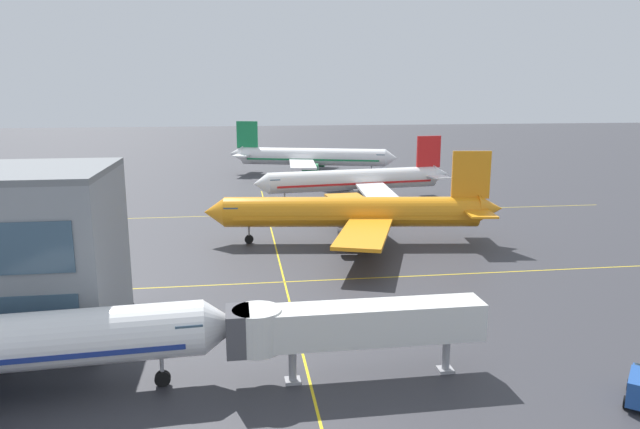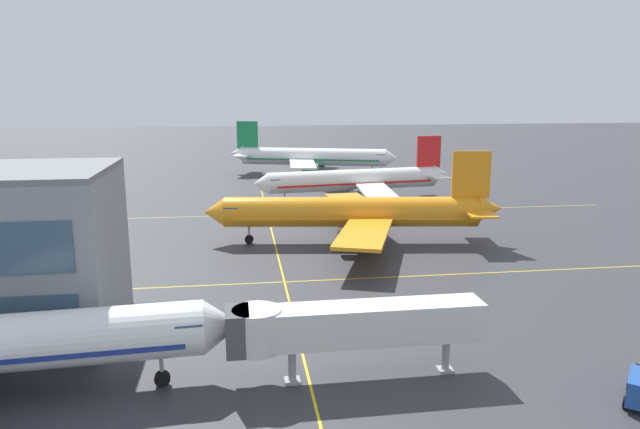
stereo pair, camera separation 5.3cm
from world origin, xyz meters
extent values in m
cone|color=white|center=(-5.90, 11.79, 4.10)|extent=(2.85, 3.89, 3.72)
cube|color=#385166|center=(-8.19, 11.63, 4.65)|extent=(2.04, 3.61, 0.70)
cylinder|color=#99999E|center=(-10.18, 11.49, 1.65)|extent=(0.28, 0.28, 1.65)
cylinder|color=black|center=(-10.18, 11.49, 0.55)|extent=(1.13, 0.53, 1.10)
cylinder|color=orange|center=(10.08, 47.50, 4.28)|extent=(33.63, 8.22, 3.97)
cone|color=orange|center=(-7.83, 49.81, 4.28)|extent=(3.19, 4.20, 3.89)
cone|color=orange|center=(28.29, 45.14, 4.70)|extent=(3.80, 4.16, 3.77)
cube|color=orange|center=(25.60, 45.49, 9.18)|extent=(5.02, 1.02, 6.26)
cube|color=orange|center=(26.52, 48.53, 4.70)|extent=(4.01, 5.81, 0.25)
cube|color=orange|center=(25.72, 42.32, 4.70)|extent=(4.01, 5.81, 0.25)
cube|color=orange|center=(12.25, 56.16, 3.65)|extent=(6.67, 16.04, 0.42)
cube|color=orange|center=(9.97, 38.57, 3.65)|extent=(10.31, 16.57, 0.42)
cylinder|color=#333338|center=(10.57, 52.91, 2.30)|extent=(3.80, 2.63, 2.19)
cylinder|color=#333338|center=(9.17, 42.14, 2.30)|extent=(3.80, 2.63, 2.19)
cube|color=#385166|center=(-5.45, 49.51, 4.85)|extent=(2.33, 3.86, 0.73)
cube|color=orange|center=(10.08, 47.50, 3.78)|extent=(30.98, 7.91, 0.38)
cylinder|color=#99999E|center=(-3.38, 49.24, 1.72)|extent=(0.29, 0.29, 1.72)
cylinder|color=black|center=(-3.38, 49.24, 0.57)|extent=(1.20, 0.61, 1.15)
cylinder|color=#99999E|center=(12.49, 49.92, 1.72)|extent=(0.29, 0.29, 1.72)
cylinder|color=black|center=(12.49, 49.92, 0.57)|extent=(1.20, 0.61, 1.15)
cylinder|color=#99999E|center=(11.80, 44.54, 1.72)|extent=(0.29, 0.29, 1.72)
cylinder|color=black|center=(11.80, 44.54, 0.57)|extent=(1.20, 0.61, 1.15)
cylinder|color=white|center=(16.12, 76.38, 4.04)|extent=(31.75, 8.08, 3.75)
cone|color=white|center=(-0.77, 74.02, 4.04)|extent=(3.05, 3.99, 3.67)
cone|color=white|center=(33.29, 78.78, 4.43)|extent=(3.62, 3.96, 3.56)
cube|color=red|center=(30.76, 78.43, 8.67)|extent=(4.73, 1.01, 5.91)
cube|color=white|center=(30.83, 81.43, 4.43)|extent=(3.83, 5.51, 0.24)
cube|color=white|center=(31.65, 75.57, 4.43)|extent=(3.83, 5.51, 0.24)
cube|color=white|center=(15.93, 84.82, 3.45)|extent=(9.86, 15.64, 0.39)
cube|color=white|center=(18.25, 68.22, 3.45)|extent=(6.15, 15.11, 0.39)
cylinder|color=#4C4C51|center=(15.21, 81.43, 2.17)|extent=(3.61, 2.51, 2.07)
cylinder|color=#4C4C51|center=(16.63, 71.28, 2.17)|extent=(3.61, 2.51, 2.07)
cube|color=#385166|center=(1.47, 74.34, 4.58)|extent=(2.23, 3.66, 0.69)
cube|color=red|center=(16.12, 76.38, 3.57)|extent=(29.26, 7.76, 0.35)
cylinder|color=#99999E|center=(3.43, 74.61, 1.63)|extent=(0.28, 0.28, 1.63)
cylinder|color=black|center=(3.43, 74.61, 0.54)|extent=(1.14, 0.59, 1.08)
cylinder|color=#99999E|center=(17.71, 79.19, 1.63)|extent=(0.28, 0.28, 1.63)
cylinder|color=black|center=(17.71, 79.19, 0.54)|extent=(1.14, 0.59, 1.08)
cylinder|color=#99999E|center=(18.42, 74.12, 1.63)|extent=(0.28, 0.28, 1.63)
cylinder|color=black|center=(18.42, 74.12, 0.54)|extent=(1.14, 0.59, 1.08)
cylinder|color=white|center=(13.23, 110.85, 4.37)|extent=(33.91, 13.35, 4.05)
cone|color=white|center=(30.95, 105.74, 4.37)|extent=(3.76, 4.58, 3.97)
cone|color=white|center=(-4.80, 116.05, 4.80)|extent=(4.35, 4.64, 3.85)
cube|color=#197F47|center=(-2.14, 115.29, 9.38)|extent=(5.02, 1.79, 6.40)
cube|color=white|center=(-3.54, 112.36, 4.80)|extent=(4.82, 6.27, 0.26)
cube|color=white|center=(-1.77, 118.51, 4.80)|extent=(4.82, 6.27, 0.26)
cube|color=white|center=(9.69, 102.44, 3.73)|extent=(6.67, 16.35, 0.43)
cube|color=white|center=(14.72, 119.86, 3.73)|extent=(12.42, 16.72, 0.43)
cylinder|color=#2D9956|center=(11.90, 105.46, 2.35)|extent=(4.10, 3.16, 2.24)
cylinder|color=#2D9956|center=(14.97, 116.12, 2.35)|extent=(4.10, 3.16, 2.24)
cube|color=#385166|center=(28.60, 106.42, 4.96)|extent=(2.88, 4.11, 0.75)
cube|color=#197F47|center=(13.23, 110.85, 3.87)|extent=(31.30, 12.64, 0.38)
cylinder|color=#99999E|center=(26.55, 107.01, 1.76)|extent=(0.30, 0.30, 1.76)
cylinder|color=black|center=(26.55, 107.01, 0.59)|extent=(1.26, 0.79, 1.17)
cylinder|color=#99999E|center=(10.41, 108.78, 1.76)|extent=(0.30, 0.30, 1.76)
cylinder|color=black|center=(10.41, 108.78, 0.59)|extent=(1.26, 0.79, 1.17)
cylinder|color=#99999E|center=(11.95, 114.11, 1.76)|extent=(0.30, 0.30, 1.76)
cylinder|color=black|center=(11.95, 114.11, 0.59)|extent=(1.26, 0.79, 1.17)
cube|color=yellow|center=(0.00, 32.68, 0.00)|extent=(116.75, 0.20, 0.01)
cube|color=yellow|center=(0.00, 67.35, 0.00)|extent=(116.75, 0.20, 0.01)
cube|color=yellow|center=(0.00, 32.68, 0.00)|extent=(0.20, 114.43, 0.01)
cylinder|color=black|center=(21.50, 6.36, 0.40)|extent=(0.73, 0.79, 0.80)
cylinder|color=black|center=(19.83, 4.37, 0.40)|extent=(0.73, 0.79, 0.80)
cube|color=silver|center=(4.42, 10.81, 4.10)|extent=(16.07, 2.84, 2.70)
cylinder|color=silver|center=(-3.60, 10.74, 4.10)|extent=(3.38, 3.38, 2.97)
cube|color=#47474C|center=(-4.90, 10.73, 4.10)|extent=(1.63, 2.98, 2.97)
cylinder|color=#99999E|center=(-1.19, 10.76, 2.05)|extent=(0.56, 0.56, 4.10)
cube|color=#99999E|center=(-1.19, 10.76, 0.10)|extent=(1.11, 1.11, 0.20)
cylinder|color=#99999E|center=(10.04, 10.86, 2.05)|extent=(0.56, 0.56, 4.10)
cube|color=#99999E|center=(10.04, 10.86, 0.10)|extent=(1.11, 1.11, 0.20)
camera|label=1|loc=(-4.59, -27.10, 20.26)|focal=32.99mm
camera|label=2|loc=(-4.53, -27.11, 20.26)|focal=32.99mm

